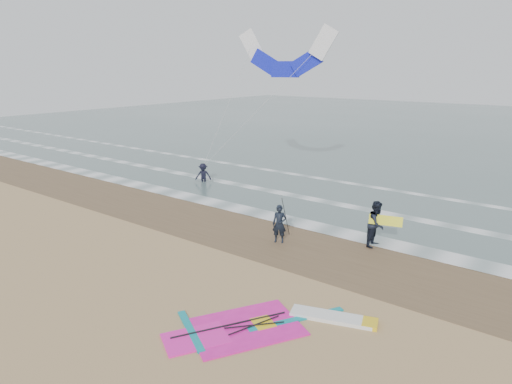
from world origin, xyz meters
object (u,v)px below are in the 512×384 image
Objects in this scene: windsurf_rig at (269,325)px; surf_kite at (285,57)px; person_wading at (203,170)px; person_walking at (377,224)px; person_standing at (279,224)px.

surf_kite reaches higher than windsurf_rig.
person_wading is (-12.99, 11.01, 0.75)m from windsurf_rig.
person_wading is at bearing 76.67° from person_walking.
surf_kite reaches higher than person_standing.
person_standing is at bearing -62.60° from person_wading.
windsurf_rig is 2.69× the size of person_walking.
windsurf_rig is 3.18× the size of person_standing.
person_standing is 3.92m from person_walking.
surf_kite is (-8.50, 13.37, 7.58)m from windsurf_rig.
person_walking is at bearing 6.42° from person_standing.
surf_kite is (-5.12, 7.92, 6.81)m from person_standing.
person_standing reaches higher than person_wading.
person_walking reaches higher than windsurf_rig.
person_walking reaches higher than person_wading.
surf_kite is (-8.47, 5.89, 6.67)m from person_walking.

